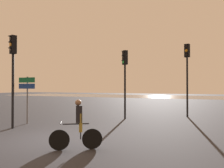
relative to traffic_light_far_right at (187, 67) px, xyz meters
name	(u,v)px	position (x,y,z in m)	size (l,w,h in m)	color
ground_plane	(48,140)	(-4.38, -8.90, -3.41)	(120.00, 120.00, 0.00)	#28282D
water_strip	(177,97)	(-4.38, 31.06, -3.41)	(80.00, 16.00, 0.01)	slate
traffic_light_far_right	(187,67)	(0.00, 0.00, 0.00)	(0.38, 0.40, 4.95)	black
traffic_light_near_left	(13,64)	(-7.52, -7.75, -0.25)	(0.38, 0.40, 4.56)	black
traffic_light_center	(125,71)	(-3.57, -2.55, -0.38)	(0.41, 0.42, 4.35)	black
direction_sign_post	(27,91)	(-7.91, -6.43, -1.62)	(1.10, 0.13, 2.60)	slate
cyclist	(78,124)	(-2.64, -9.57, -2.59)	(1.48, 0.93, 1.62)	black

